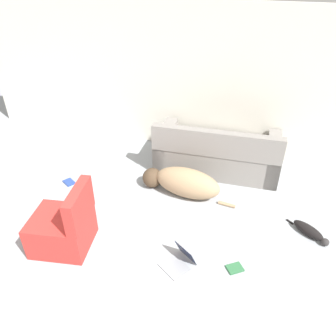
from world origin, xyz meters
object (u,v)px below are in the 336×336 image
object	(u,v)px
couch	(217,153)
book_blue	(69,182)
laptop_open	(181,258)
side_chair	(64,227)
book_green	(235,268)
dog	(182,182)
cat	(310,231)

from	to	relation	value
couch	book_blue	xyz separation A→B (m)	(-2.08, -1.12, -0.27)
laptop_open	side_chair	size ratio (longest dim) A/B	0.54
laptop_open	side_chair	bearing A→B (deg)	-141.52
couch	book_green	distance (m)	2.10
couch	book_green	bearing A→B (deg)	103.64
book_blue	dog	bearing A→B (deg)	8.79
dog	book_blue	distance (m)	1.77
dog	book_blue	bearing A→B (deg)	15.22
couch	book_green	world-z (taller)	couch
couch	side_chair	size ratio (longest dim) A/B	2.35
couch	book_blue	distance (m)	2.38
couch	cat	xyz separation A→B (m)	(1.41, -1.18, -0.22)
laptop_open	couch	bearing A→B (deg)	122.94
couch	book_blue	bearing A→B (deg)	25.19
book_green	book_blue	world-z (taller)	same
cat	book_green	world-z (taller)	cat
cat	side_chair	world-z (taller)	side_chair
dog	couch	bearing A→B (deg)	-105.34
couch	dog	distance (m)	0.92
couch	laptop_open	bearing A→B (deg)	86.99
couch	laptop_open	size ratio (longest dim) A/B	4.33
dog	cat	distance (m)	1.79
book_blue	side_chair	distance (m)	1.35
book_blue	couch	bearing A→B (deg)	28.25
dog	book_blue	xyz separation A→B (m)	(-1.74, -0.27, -0.20)
couch	book_green	xyz separation A→B (m)	(0.60, -2.00, -0.27)
dog	laptop_open	world-z (taller)	dog
dog	laptop_open	size ratio (longest dim) A/B	3.16
book_blue	side_chair	xyz separation A→B (m)	(0.69, -1.12, 0.26)
laptop_open	book_blue	distance (m)	2.31
cat	laptop_open	xyz separation A→B (m)	(-1.41, -0.93, 0.02)
book_blue	side_chair	bearing A→B (deg)	-58.46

